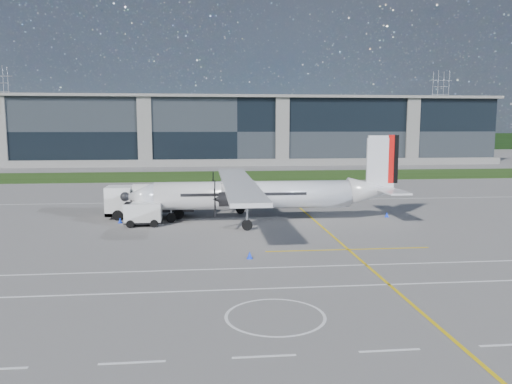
% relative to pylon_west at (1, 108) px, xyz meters
% --- Properties ---
extents(ground, '(400.00, 400.00, 0.00)m').
position_rel_pylon_west_xyz_m(ground, '(80.00, -110.00, -15.00)').
color(ground, slate).
rests_on(ground, ground).
extents(grass_strip, '(400.00, 18.00, 0.04)m').
position_rel_pylon_west_xyz_m(grass_strip, '(80.00, -102.00, -14.98)').
color(grass_strip, '#203D10').
rests_on(grass_strip, ground).
extents(terminal_building, '(120.00, 20.00, 15.00)m').
position_rel_pylon_west_xyz_m(terminal_building, '(80.00, -70.00, -7.50)').
color(terminal_building, black).
rests_on(terminal_building, ground).
extents(tree_line, '(400.00, 6.00, 6.00)m').
position_rel_pylon_west_xyz_m(tree_line, '(80.00, -10.00, -12.00)').
color(tree_line, black).
rests_on(tree_line, ground).
extents(pylon_west, '(9.00, 4.60, 30.00)m').
position_rel_pylon_west_xyz_m(pylon_west, '(0.00, 0.00, 0.00)').
color(pylon_west, gray).
rests_on(pylon_west, ground).
extents(pylon_east, '(9.00, 4.60, 30.00)m').
position_rel_pylon_west_xyz_m(pylon_east, '(165.00, 0.00, 0.00)').
color(pylon_east, gray).
rests_on(pylon_east, ground).
extents(yellow_taxiway_centerline, '(0.20, 70.00, 0.01)m').
position_rel_pylon_west_xyz_m(yellow_taxiway_centerline, '(83.00, -140.00, -14.99)').
color(yellow_taxiway_centerline, yellow).
rests_on(yellow_taxiway_centerline, ground).
extents(white_lane_line, '(90.00, 0.15, 0.01)m').
position_rel_pylon_west_xyz_m(white_lane_line, '(80.00, -164.00, -14.99)').
color(white_lane_line, white).
rests_on(white_lane_line, ground).
extents(turboprop_aircraft, '(25.63, 26.58, 7.97)m').
position_rel_pylon_west_xyz_m(turboprop_aircraft, '(78.22, -144.53, -11.01)').
color(turboprop_aircraft, white).
rests_on(turboprop_aircraft, ground).
extents(fuel_tanker_truck, '(8.75, 2.84, 3.28)m').
position_rel_pylon_west_xyz_m(fuel_tanker_truck, '(66.90, -141.64, -13.36)').
color(fuel_tanker_truck, white).
rests_on(fuel_tanker_truck, ground).
extents(baggage_tug, '(3.41, 2.05, 2.05)m').
position_rel_pylon_west_xyz_m(baggage_tug, '(67.31, -145.64, -13.98)').
color(baggage_tug, silver).
rests_on(baggage_tug, ground).
extents(ground_crew_person, '(0.59, 0.77, 1.79)m').
position_rel_pylon_west_xyz_m(ground_crew_person, '(67.85, -143.43, -14.11)').
color(ground_crew_person, '#F25907').
rests_on(ground_crew_person, ground).
extents(safety_cone_tail, '(0.36, 0.36, 0.50)m').
position_rel_pylon_west_xyz_m(safety_cone_tail, '(90.39, -143.84, -14.75)').
color(safety_cone_tail, '#0E33EF').
rests_on(safety_cone_tail, ground).
extents(safety_cone_stbdwing, '(0.36, 0.36, 0.50)m').
position_rel_pylon_west_xyz_m(safety_cone_stbdwing, '(75.41, -131.61, -14.75)').
color(safety_cone_stbdwing, '#0E33EF').
rests_on(safety_cone_stbdwing, ground).
extents(safety_cone_fwd, '(0.36, 0.36, 0.50)m').
position_rel_pylon_west_xyz_m(safety_cone_fwd, '(65.03, -144.21, -14.75)').
color(safety_cone_fwd, '#0E33EF').
rests_on(safety_cone_fwd, ground).
extents(safety_cone_nose_port, '(0.36, 0.36, 0.50)m').
position_rel_pylon_west_xyz_m(safety_cone_nose_port, '(66.27, -145.41, -14.75)').
color(safety_cone_nose_port, '#0E33EF').
rests_on(safety_cone_nose_port, ground).
extents(safety_cone_portwing, '(0.36, 0.36, 0.50)m').
position_rel_pylon_west_xyz_m(safety_cone_portwing, '(75.72, -157.71, -14.75)').
color(safety_cone_portwing, '#0E33EF').
rests_on(safety_cone_portwing, ground).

